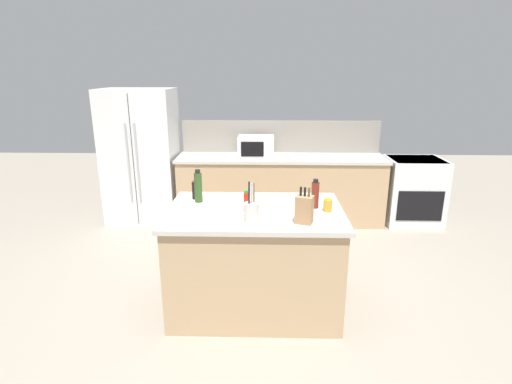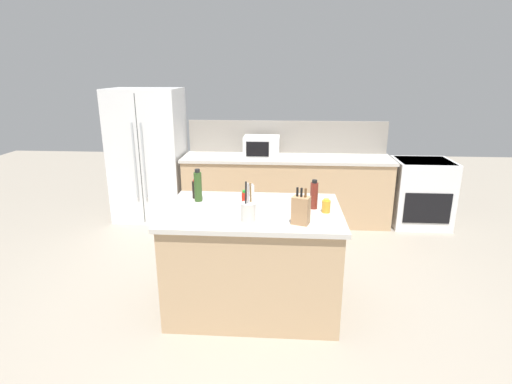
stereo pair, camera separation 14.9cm
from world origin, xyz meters
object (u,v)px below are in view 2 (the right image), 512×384
object	(u,v)px
honey_jar	(326,206)
microwave	(262,147)
vinegar_bottle	(314,195)
knife_block	(301,210)
hot_sauce_bottle	(244,202)
olive_oil_bottle	(198,186)
refrigerator	(149,155)
utensil_crock	(248,211)
range_oven	(421,192)
soy_sauce_bottle	(196,189)
salt_shaker	(252,190)

from	to	relation	value
honey_jar	microwave	bearing A→B (deg)	106.62
honey_jar	vinegar_bottle	bearing A→B (deg)	135.56
knife_block	hot_sauce_bottle	world-z (taller)	knife_block
microwave	honey_jar	world-z (taller)	microwave
knife_block	hot_sauce_bottle	xyz separation A→B (m)	(-0.46, 0.24, -0.02)
knife_block	olive_oil_bottle	distance (m)	1.04
knife_block	honey_jar	world-z (taller)	knife_block
knife_block	vinegar_bottle	bearing A→B (deg)	90.08
refrigerator	honey_jar	distance (m)	3.23
vinegar_bottle	utensil_crock	bearing A→B (deg)	-147.79
range_oven	olive_oil_bottle	distance (m)	3.40
soy_sauce_bottle	salt_shaker	bearing A→B (deg)	11.37
refrigerator	olive_oil_bottle	world-z (taller)	refrigerator
refrigerator	honey_jar	world-z (taller)	refrigerator
range_oven	hot_sauce_bottle	world-z (taller)	hot_sauce_bottle
microwave	vinegar_bottle	xyz separation A→B (m)	(0.57, -2.14, -0.02)
honey_jar	hot_sauce_bottle	distance (m)	0.69
range_oven	honey_jar	size ratio (longest dim) A/B	7.71
honey_jar	olive_oil_bottle	size ratio (longest dim) A/B	0.40
utensil_crock	honey_jar	size ratio (longest dim) A/B	2.69
microwave	salt_shaker	bearing A→B (deg)	-89.79
refrigerator	knife_block	size ratio (longest dim) A/B	6.39
salt_shaker	soy_sauce_bottle	size ratio (longest dim) A/B	0.65
utensil_crock	hot_sauce_bottle	distance (m)	0.22
range_oven	honey_jar	world-z (taller)	honey_jar
knife_block	utensil_crock	world-z (taller)	utensil_crock
microwave	salt_shaker	size ratio (longest dim) A/B	4.21
honey_jar	olive_oil_bottle	xyz separation A→B (m)	(-1.13, 0.23, 0.09)
refrigerator	soy_sauce_bottle	world-z (taller)	refrigerator
utensil_crock	hot_sauce_bottle	size ratio (longest dim) A/B	1.68
soy_sauce_bottle	olive_oil_bottle	size ratio (longest dim) A/B	0.59
refrigerator	salt_shaker	world-z (taller)	refrigerator
utensil_crock	salt_shaker	xyz separation A→B (m)	(-0.02, 0.67, -0.03)
salt_shaker	hot_sauce_bottle	bearing A→B (deg)	-93.37
knife_block	honey_jar	bearing A→B (deg)	69.79
honey_jar	vinegar_bottle	world-z (taller)	vinegar_bottle
knife_block	range_oven	bearing A→B (deg)	73.73
range_oven	microwave	world-z (taller)	microwave
refrigerator	utensil_crock	world-z (taller)	refrigerator
refrigerator	hot_sauce_bottle	size ratio (longest dim) A/B	9.72
salt_shaker	range_oven	bearing A→B (deg)	39.34
microwave	olive_oil_bottle	bearing A→B (deg)	-103.15
utensil_crock	vinegar_bottle	xyz separation A→B (m)	(0.54, 0.34, 0.04)
microwave	utensil_crock	bearing A→B (deg)	-89.30
refrigerator	range_oven	xyz separation A→B (m)	(3.83, -0.05, -0.46)
soy_sauce_bottle	hot_sauce_bottle	xyz separation A→B (m)	(0.49, -0.35, 0.01)
microwave	vinegar_bottle	world-z (taller)	microwave
hot_sauce_bottle	honey_jar	bearing A→B (deg)	2.81
microwave	vinegar_bottle	distance (m)	2.21
microwave	vinegar_bottle	bearing A→B (deg)	-75.08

